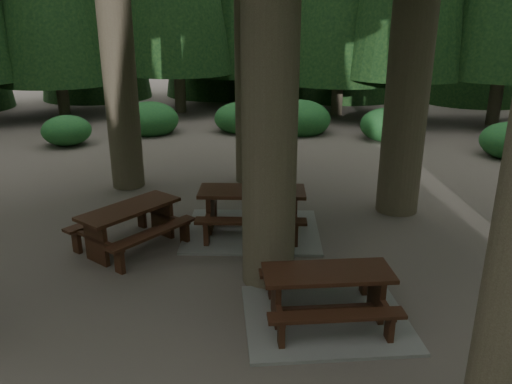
% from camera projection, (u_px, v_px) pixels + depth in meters
% --- Properties ---
extents(ground, '(80.00, 80.00, 0.00)m').
position_uv_depth(ground, '(219.00, 276.00, 8.30)').
color(ground, '#4F4640').
rests_on(ground, ground).
extents(picnic_table_a, '(2.88, 2.69, 0.77)m').
position_uv_depth(picnic_table_a, '(326.00, 303.00, 7.01)').
color(picnic_table_a, gray).
rests_on(picnic_table_a, ground).
extents(picnic_table_b, '(2.00, 2.24, 0.81)m').
position_uv_depth(picnic_table_b, '(130.00, 221.00, 9.15)').
color(picnic_table_b, '#362010').
rests_on(picnic_table_b, ground).
extents(picnic_table_c, '(3.22, 2.94, 0.90)m').
position_uv_depth(picnic_table_c, '(252.00, 217.00, 9.91)').
color(picnic_table_c, gray).
rests_on(picnic_table_c, ground).
extents(shrub_ring, '(23.86, 24.64, 1.49)m').
position_uv_depth(shrub_ring, '(274.00, 243.00, 8.59)').
color(shrub_ring, '#216132').
rests_on(shrub_ring, ground).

